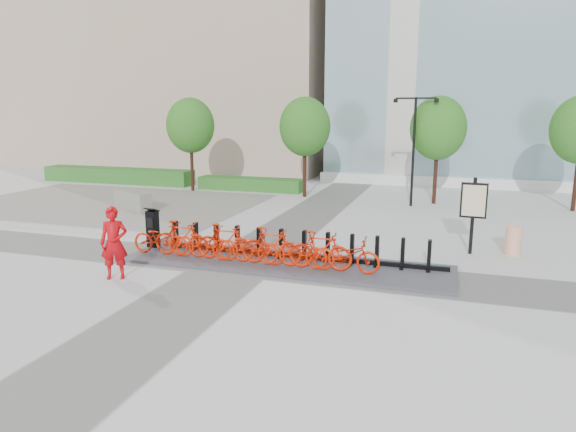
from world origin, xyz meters
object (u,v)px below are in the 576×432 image
(jersey_barrier, at_px, (133,201))
(worker_red, at_px, (114,243))
(construction_barrel, at_px, (513,241))
(kiosk, at_px, (153,228))
(bike_0, at_px, (161,238))
(map_sign, at_px, (474,204))

(jersey_barrier, bearing_deg, worker_red, -33.63)
(construction_barrel, bearing_deg, worker_red, -151.00)
(construction_barrel, bearing_deg, kiosk, -165.53)
(kiosk, distance_m, construction_barrel, 11.39)
(bike_0, bearing_deg, kiosk, 46.22)
(construction_barrel, bearing_deg, jersey_barrier, 170.51)
(worker_red, distance_m, jersey_barrier, 9.83)
(bike_0, bearing_deg, worker_red, 179.07)
(construction_barrel, relative_size, jersey_barrier, 0.41)
(bike_0, bearing_deg, construction_barrel, -71.11)
(jersey_barrier, bearing_deg, bike_0, -25.08)
(map_sign, bearing_deg, construction_barrel, 14.82)
(bike_0, height_order, jersey_barrier, bike_0)
(worker_red, height_order, construction_barrel, worker_red)
(map_sign, bearing_deg, kiosk, -162.13)
(kiosk, bearing_deg, construction_barrel, 19.62)
(construction_barrel, distance_m, jersey_barrier, 15.75)
(construction_barrel, distance_m, map_sign, 1.71)
(bike_0, xyz_separation_m, map_sign, (9.07, 3.27, 1.03))
(kiosk, bearing_deg, worker_red, -71.66)
(kiosk, height_order, construction_barrel, kiosk)
(worker_red, bearing_deg, jersey_barrier, 97.20)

